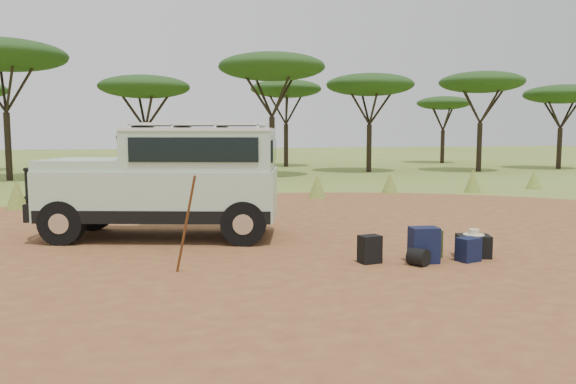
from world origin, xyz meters
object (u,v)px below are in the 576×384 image
object	(u,v)px
walking_staff	(186,225)
backpack_olive	(430,245)
backpack_black	(370,249)
backpack_navy	(424,245)
safari_vehicle	(170,183)
hard_case	(473,246)
duffel_navy	(468,250)

from	to	relation	value
walking_staff	backpack_olive	size ratio (longest dim) A/B	3.31
backpack_black	backpack_navy	size ratio (longest dim) A/B	0.78
safari_vehicle	walking_staff	bearing A→B (deg)	-72.89
hard_case	duffel_navy	bearing A→B (deg)	-115.52
backpack_navy	backpack_olive	distance (m)	0.38
walking_staff	duffel_navy	world-z (taller)	walking_staff
duffel_navy	hard_case	distance (m)	0.38
hard_case	safari_vehicle	bearing A→B (deg)	166.38
backpack_olive	hard_case	bearing A→B (deg)	-28.18
safari_vehicle	walking_staff	distance (m)	3.22
backpack_navy	hard_case	distance (m)	1.05
walking_staff	backpack_olive	bearing A→B (deg)	-27.56
safari_vehicle	backpack_olive	bearing A→B (deg)	-20.78
backpack_navy	duffel_navy	xyz separation A→B (m)	(0.76, -0.13, -0.10)
safari_vehicle	backpack_navy	distance (m)	5.24
backpack_black	backpack_olive	xyz separation A→B (m)	(1.14, 0.03, 0.01)
backpack_olive	duffel_navy	world-z (taller)	backpack_olive
duffel_navy	backpack_olive	bearing A→B (deg)	128.37
safari_vehicle	hard_case	size ratio (longest dim) A/B	9.27
safari_vehicle	backpack_black	world-z (taller)	safari_vehicle
walking_staff	backpack_black	world-z (taller)	walking_staff
walking_staff	backpack_olive	world-z (taller)	walking_staff
backpack_navy	safari_vehicle	bearing A→B (deg)	146.16
backpack_navy	hard_case	world-z (taller)	backpack_navy
backpack_navy	hard_case	bearing A→B (deg)	15.97
backpack_black	backpack_olive	world-z (taller)	backpack_olive
backpack_black	hard_case	bearing A→B (deg)	-10.21
walking_staff	duffel_navy	size ratio (longest dim) A/B	3.98
backpack_black	duffel_navy	bearing A→B (deg)	-19.55
walking_staff	duffel_navy	distance (m)	4.65
backpack_black	duffel_navy	world-z (taller)	backpack_black
backpack_black	backpack_olive	size ratio (longest dim) A/B	0.96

